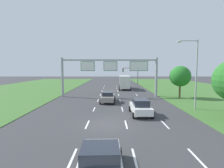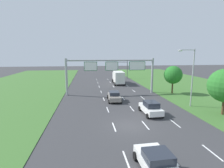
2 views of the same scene
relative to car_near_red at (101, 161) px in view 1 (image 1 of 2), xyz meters
name	(u,v)px [view 1 (image 1 of 2)]	position (x,y,z in m)	size (l,w,h in m)	color
ground_plane	(108,124)	(0.06, 7.60, -0.75)	(200.00, 200.00, 0.00)	#38383A
lane_dashes_inner_left	(97,104)	(-1.69, 16.60, -0.74)	(0.14, 56.40, 0.01)	white
lane_dashes_inner_right	(122,104)	(1.81, 16.60, -0.74)	(0.14, 56.40, 0.01)	white
lane_dashes_slip	(147,104)	(5.31, 16.60, -0.74)	(0.14, 56.40, 0.01)	white
car_near_red	(101,161)	(0.00, 0.00, 0.00)	(2.32, 4.09, 1.49)	white
car_lead_silver	(141,107)	(3.65, 10.98, 0.10)	(2.23, 4.23, 1.71)	white
car_mid_lane	(109,97)	(-0.06, 18.21, 0.05)	(2.32, 4.52, 1.57)	gray
box_truck	(125,82)	(3.62, 35.15, 1.02)	(2.89, 7.88, 3.30)	silver
sign_gantry	(112,69)	(0.35, 23.40, 4.18)	(17.24, 0.44, 7.00)	#9EA0A5
traffic_light_mast	(132,73)	(6.45, 45.34, 3.12)	(4.76, 0.49, 5.60)	#47494F
street_lamp	(194,68)	(10.41, 13.44, 4.33)	(2.61, 0.32, 8.50)	#9EA0A5
roadside_tree_mid	(181,76)	(12.20, 22.02, 3.00)	(3.51, 3.51, 5.51)	#513823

